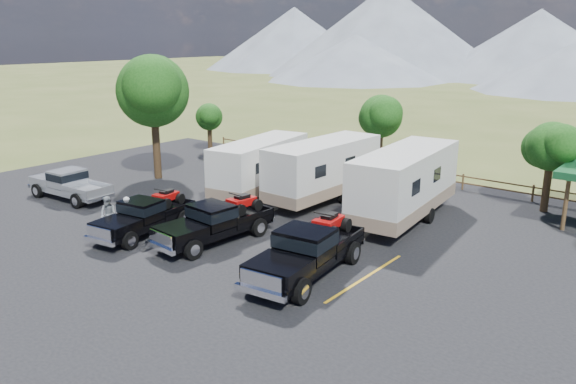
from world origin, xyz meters
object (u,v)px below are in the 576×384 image
Objects in this scene: tree_big_nw at (153,91)px; pickup_silver at (70,184)px; trailer_left at (260,167)px; person_b at (108,215)px; rig_right at (308,250)px; person_a at (127,215)px; trailer_center at (323,170)px; rig_center at (216,221)px; trailer_right at (405,184)px; rig_left at (145,215)px.

pickup_silver is at bearing -89.17° from tree_big_nw.
person_b is (-1.28, -9.27, -0.79)m from trailer_left.
rig_right is 9.46m from person_a.
person_b is (-10.19, -1.88, -0.17)m from rig_right.
tree_big_nw is at bearing -166.86° from trailer_center.
rig_right is 0.69× the size of trailer_center.
trailer_center is at bearing 9.14° from trailer_left.
trailer_left reaches higher than rig_center.
person_a is at bearing 74.85° from pickup_silver.
pickup_silver is 3.31× the size of person_b.
rig_right reaches higher than person_a.
trailer_right is (16.45, 2.04, -3.70)m from tree_big_nw.
trailer_center reaches higher than person_b.
rig_center is at bearing 12.01° from person_b.
person_a reaches higher than pickup_silver.
person_b is at bearing -150.19° from rig_center.
person_a is at bearing -46.20° from tree_big_nw.
trailer_right is 13.34m from person_a.
rig_right is 16.58m from pickup_silver.
rig_left reaches higher than pickup_silver.
rig_left is 12.52m from trailer_right.
person_a is 1.03× the size of person_b.
trailer_center is (-5.32, 8.58, 0.72)m from rig_right.
rig_center reaches higher than person_b.
tree_big_nw is at bearing -178.42° from trailer_right.
trailer_center is at bearing 94.15° from rig_center.
rig_left reaches higher than person_b.
trailer_center is 11.57m from person_b.
rig_center is at bearing 165.25° from person_a.
rig_left is at bearing -154.46° from rig_center.
trailer_left is 9.39m from person_b.
pickup_silver is (-16.58, -0.01, -0.16)m from rig_right.
tree_big_nw is 0.82× the size of trailer_center.
trailer_center is at bearing 51.76° from person_b.
rig_right reaches higher than rig_center.
person_b is (-4.81, -2.27, -0.08)m from rig_center.
rig_right is (5.38, -0.39, 0.09)m from rig_center.
person_a is (-9.13, -9.68, -0.96)m from trailer_right.
rig_left is 0.83m from person_a.
trailer_right is 18.36m from pickup_silver.
rig_left is 10.09m from trailer_center.
trailer_center is (11.35, 2.36, -3.81)m from tree_big_nw.
rig_left is 1.77m from person_b.
tree_big_nw is 16.99m from trailer_right.
rig_center is 7.87m from trailer_left.
tree_big_nw is at bearing 179.38° from trailer_left.
tree_big_nw is 4.55× the size of person_b.
tree_big_nw is 4.41× the size of person_a.
trailer_right is at bearing 38.72° from rig_left.
rig_left is 0.87× the size of rig_right.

